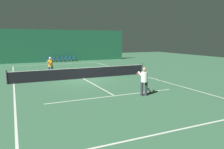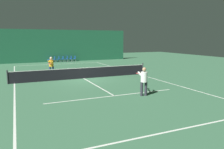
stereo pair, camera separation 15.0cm
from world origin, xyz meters
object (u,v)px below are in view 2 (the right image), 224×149
at_px(tennis_net, 84,73).
at_px(courtside_chair_1, 54,59).
at_px(player_near, 144,79).
at_px(courtside_chair_6, 74,58).
at_px(courtside_chair_2, 58,59).
at_px(courtside_chair_5, 70,58).
at_px(courtside_chair_0, 50,59).
at_px(courtside_chair_4, 66,58).
at_px(player_far, 51,65).
at_px(courtside_chair_3, 62,59).

height_order(tennis_net, courtside_chair_1, tennis_net).
xyz_separation_m(player_near, courtside_chair_6, (1.26, 21.73, -0.52)).
bearing_deg(tennis_net, courtside_chair_2, 88.17).
bearing_deg(tennis_net, courtside_chair_6, 78.79).
relative_size(courtside_chair_1, courtside_chair_5, 1.00).
relative_size(courtside_chair_1, courtside_chair_2, 1.00).
height_order(courtside_chair_0, courtside_chair_4, same).
bearing_deg(courtside_chair_5, player_near, -1.73).
relative_size(courtside_chair_5, courtside_chair_6, 1.00).
relative_size(tennis_net, player_far, 6.85).
xyz_separation_m(tennis_net, courtside_chair_6, (2.91, 14.68, -0.03)).
height_order(player_near, courtside_chair_2, player_near).
bearing_deg(player_near, courtside_chair_4, 11.85).
bearing_deg(courtside_chair_1, courtside_chair_4, 90.00).
bearing_deg(courtside_chair_5, player_far, -20.89).
xyz_separation_m(player_far, courtside_chair_5, (4.61, 12.09, -0.53)).
height_order(player_far, courtside_chair_5, player_far).
height_order(tennis_net, courtside_chair_0, tennis_net).
bearing_deg(courtside_chair_1, courtside_chair_0, -90.00).
distance_m(player_far, courtside_chair_1, 12.30).
xyz_separation_m(courtside_chair_5, courtside_chair_6, (0.61, 0.00, 0.00)).
bearing_deg(courtside_chair_5, courtside_chair_3, -90.00).
bearing_deg(player_far, courtside_chair_5, 175.61).
height_order(courtside_chair_1, courtside_chair_3, same).
bearing_deg(courtside_chair_5, courtside_chair_4, -90.00).
relative_size(player_near, courtside_chair_0, 2.05).
bearing_deg(courtside_chair_0, courtside_chair_6, 90.00).
bearing_deg(tennis_net, courtside_chair_1, 90.55).
bearing_deg(tennis_net, player_near, -76.87).
bearing_deg(courtside_chair_2, player_near, 3.10).
height_order(player_near, courtside_chair_6, player_near).
bearing_deg(courtside_chair_5, courtside_chair_2, -90.00).
height_order(tennis_net, courtside_chair_5, tennis_net).
xyz_separation_m(courtside_chair_0, courtside_chair_4, (2.44, 0.00, 0.00)).
bearing_deg(courtside_chair_3, courtside_chair_2, -90.00).
height_order(tennis_net, player_far, player_far).
distance_m(courtside_chair_4, courtside_chair_5, 0.61).
relative_size(courtside_chair_0, courtside_chair_5, 1.00).
bearing_deg(courtside_chair_3, courtside_chair_4, 90.00).
relative_size(player_far, courtside_chair_6, 2.09).
height_order(player_near, courtside_chair_5, player_near).
distance_m(tennis_net, player_far, 3.51).
height_order(courtside_chair_3, courtside_chair_5, same).
bearing_deg(courtside_chair_0, player_far, -7.37).
xyz_separation_m(courtside_chair_0, courtside_chair_2, (1.22, 0.00, 0.00)).
distance_m(player_far, courtside_chair_4, 12.75).
relative_size(player_near, courtside_chair_2, 2.05).
bearing_deg(courtside_chair_1, courtside_chair_6, 90.00).
height_order(player_far, courtside_chair_6, player_far).
xyz_separation_m(tennis_net, courtside_chair_3, (1.08, 14.68, -0.03)).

